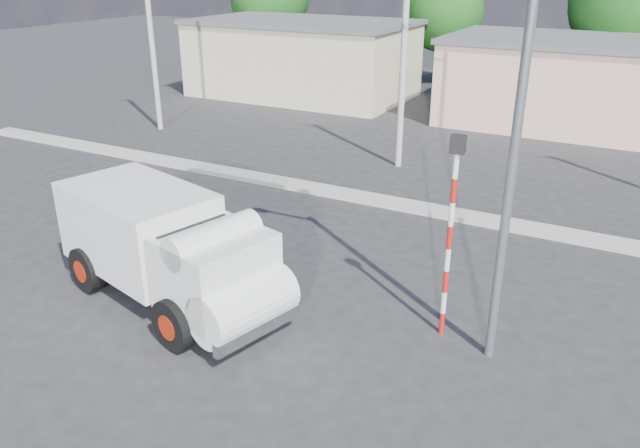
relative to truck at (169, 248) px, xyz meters
The scene contains 9 objects.
ground_plane 3.04m from the truck, ahead, with size 120.00×120.00×0.00m, color #28282A.
median 8.75m from the truck, 71.91° to the left, with size 40.00×0.80×0.16m, color #99968E.
truck is the anchor object (origin of this frame).
bicycle 1.46m from the truck, 14.11° to the left, with size 0.63×1.82×0.95m, color black.
cyclist 1.25m from the truck, 14.11° to the left, with size 0.63×0.41×1.73m, color silver.
traffic_pole 6.25m from the truck, 16.30° to the left, with size 0.28×0.18×4.36m.
streetlight 7.83m from the truck, 11.77° to the left, with size 2.34×0.22×9.00m.
building_row 22.55m from the truck, 80.34° to the left, with size 37.80×7.30×4.44m.
utility_poles 13.85m from the truck, 64.10° to the left, with size 35.40×0.24×8.00m.
Camera 1 is at (6.33, -9.76, 7.41)m, focal length 35.00 mm.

